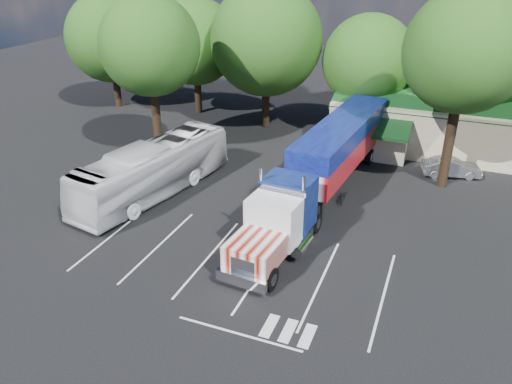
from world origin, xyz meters
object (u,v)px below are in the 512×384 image
at_px(semi_truck, 328,159).
at_px(woman, 283,244).
at_px(tour_bus, 153,170).
at_px(bicycle, 344,195).
at_px(silver_sedan, 451,167).

relative_size(semi_truck, woman, 14.54).
bearing_deg(tour_bus, woman, -9.88).
bearing_deg(tour_bus, bicycle, 27.27).
relative_size(semi_truck, tour_bus, 1.74).
height_order(semi_truck, silver_sedan, semi_truck).
relative_size(bicycle, silver_sedan, 0.41).
relative_size(semi_truck, silver_sedan, 5.36).
height_order(woman, tour_bus, tour_bus).
distance_m(semi_truck, tour_bus, 11.90).
height_order(semi_truck, bicycle, semi_truck).
bearing_deg(silver_sedan, woman, 136.33).
distance_m(tour_bus, silver_sedan, 21.85).
xyz_separation_m(woman, silver_sedan, (8.20, 14.84, -0.08)).
distance_m(woman, bicycle, 7.96).
xyz_separation_m(tour_bus, silver_sedan, (19.00, 10.74, -1.13)).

